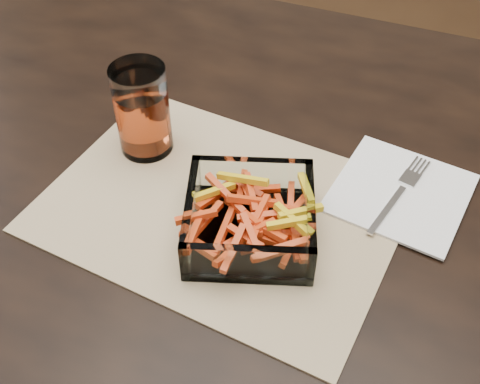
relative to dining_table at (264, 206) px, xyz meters
name	(u,v)px	position (x,y,z in m)	size (l,w,h in m)	color
dining_table	(264,206)	(0.00, 0.00, 0.00)	(1.60, 0.90, 0.75)	black
placemat	(221,207)	(-0.03, -0.10, 0.09)	(0.45, 0.33, 0.00)	tan
glass_bowl	(250,221)	(0.03, -0.13, 0.12)	(0.20, 0.20, 0.06)	white
tumbler	(143,113)	(-0.17, -0.03, 0.15)	(0.08, 0.08, 0.13)	white
napkin	(400,192)	(0.19, 0.01, 0.09)	(0.17, 0.17, 0.00)	white
fork	(400,192)	(0.19, 0.01, 0.10)	(0.05, 0.17, 0.00)	silver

